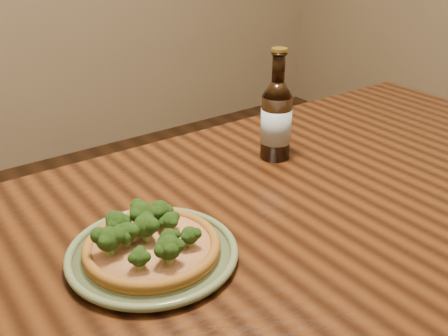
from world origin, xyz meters
TOP-DOWN VIEW (x-y plane):
  - table at (0.00, 0.10)m, footprint 1.60×0.90m
  - plate at (-0.34, 0.12)m, footprint 0.29×0.29m
  - pizza at (-0.34, 0.12)m, footprint 0.23×0.23m
  - beer_bottle at (0.09, 0.31)m, footprint 0.07×0.07m

SIDE VIEW (x-z plane):
  - table at x=0.00m, z-range 0.28..1.03m
  - plate at x=-0.34m, z-range 0.75..0.77m
  - pizza at x=-0.34m, z-range 0.75..0.81m
  - beer_bottle at x=0.09m, z-range 0.72..0.97m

